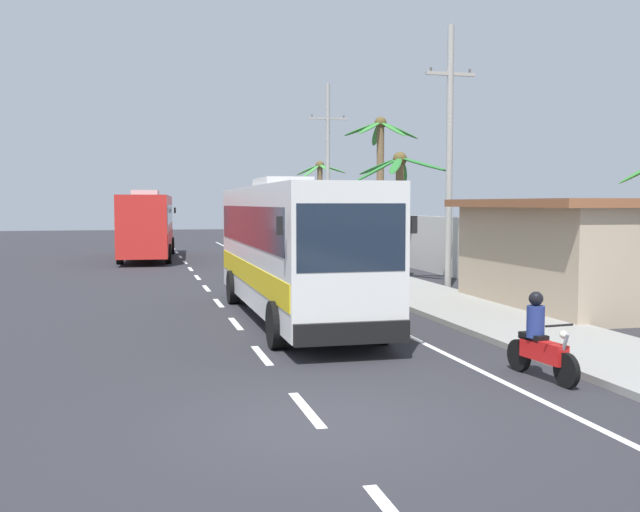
# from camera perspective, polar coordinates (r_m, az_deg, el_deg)

# --- Properties ---
(ground_plane) EXTENTS (160.00, 160.00, 0.00)m
(ground_plane) POSITION_cam_1_polar(r_m,az_deg,el_deg) (10.85, -0.15, -12.75)
(ground_plane) COLOR #28282D
(sidewalk_kerb) EXTENTS (3.20, 90.00, 0.14)m
(sidewalk_kerb) POSITION_cam_1_polar(r_m,az_deg,el_deg) (22.33, 10.78, -3.90)
(sidewalk_kerb) COLOR gray
(sidewalk_kerb) RESTS_ON ground
(lane_markings) EXTENTS (3.90, 71.00, 0.01)m
(lane_markings) POSITION_cam_1_polar(r_m,az_deg,el_deg) (25.12, -2.60, -3.10)
(lane_markings) COLOR white
(lane_markings) RESTS_ON ground
(boundary_wall) EXTENTS (0.24, 60.00, 2.55)m
(boundary_wall) POSITION_cam_1_polar(r_m,az_deg,el_deg) (27.47, 14.54, 0.05)
(boundary_wall) COLOR #B2B2AD
(boundary_wall) RESTS_ON ground
(coach_bus_foreground) EXTENTS (2.89, 11.59, 3.87)m
(coach_bus_foreground) POSITION_cam_1_polar(r_m,az_deg,el_deg) (20.11, -2.16, 0.85)
(coach_bus_foreground) COLOR silver
(coach_bus_foreground) RESTS_ON ground
(coach_bus_far_lane) EXTENTS (3.50, 11.54, 3.84)m
(coach_bus_far_lane) POSITION_cam_1_polar(r_m,az_deg,el_deg) (42.73, -13.12, 2.44)
(coach_bus_far_lane) COLOR red
(coach_bus_far_lane) RESTS_ON ground
(motorcycle_beside_bus) EXTENTS (0.56, 1.96, 1.56)m
(motorcycle_beside_bus) POSITION_cam_1_polar(r_m,az_deg,el_deg) (13.94, 16.54, -6.44)
(motorcycle_beside_bus) COLOR black
(motorcycle_beside_bus) RESTS_ON ground
(motorcycle_trailing) EXTENTS (0.56, 1.96, 1.56)m
(motorcycle_trailing) POSITION_cam_1_polar(r_m,az_deg,el_deg) (29.31, -1.96, -0.82)
(motorcycle_trailing) COLOR black
(motorcycle_trailing) RESTS_ON ground
(pedestrian_near_kerb) EXTENTS (0.36, 0.36, 1.74)m
(pedestrian_near_kerb) POSITION_cam_1_polar(r_m,az_deg,el_deg) (31.20, 4.15, 0.22)
(pedestrian_near_kerb) COLOR gold
(pedestrian_near_kerb) RESTS_ON sidewalk_kerb
(utility_pole_mid) EXTENTS (1.91, 0.24, 9.64)m
(utility_pole_mid) POSITION_cam_1_polar(r_m,az_deg,el_deg) (28.02, 9.91, 7.76)
(utility_pole_mid) COLOR #9E9E99
(utility_pole_mid) RESTS_ON ground
(utility_pole_far) EXTENTS (2.42, 0.24, 10.12)m
(utility_pole_far) POSITION_cam_1_polar(r_m,az_deg,el_deg) (43.99, 0.60, 6.81)
(utility_pole_far) COLOR #9E9E99
(utility_pole_far) RESTS_ON ground
(palm_nearest) EXTENTS (3.19, 3.35, 5.86)m
(palm_nearest) POSITION_cam_1_polar(r_m,az_deg,el_deg) (47.90, -0.02, 5.13)
(palm_nearest) COLOR brown
(palm_nearest) RESTS_ON ground
(palm_second) EXTENTS (3.98, 3.68, 5.16)m
(palm_second) POSITION_cam_1_polar(r_m,az_deg,el_deg) (29.55, 6.15, 5.18)
(palm_second) COLOR brown
(palm_second) RESTS_ON ground
(palm_third) EXTENTS (3.44, 3.60, 7.16)m
(palm_third) POSITION_cam_1_polar(r_m,az_deg,el_deg) (35.02, 4.65, 6.77)
(palm_third) COLOR brown
(palm_third) RESTS_ON ground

